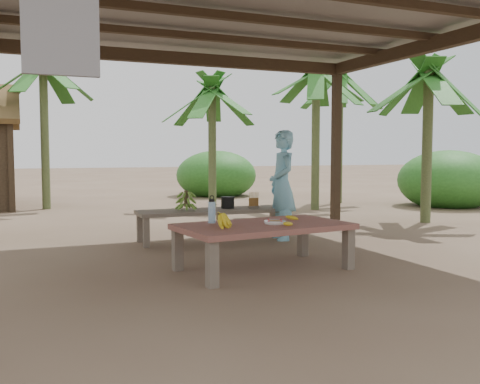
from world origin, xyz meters
name	(u,v)px	position (x,y,z in m)	size (l,w,h in m)	color
ground	(238,260)	(0.00, 0.00, 0.00)	(80.00, 80.00, 0.00)	brown
pavilion	(238,18)	(-0.01, -0.01, 2.78)	(6.60, 5.60, 2.95)	black
work_table	(264,230)	(0.05, -0.59, 0.43)	(1.90, 1.20, 0.50)	brown
bench	(214,213)	(0.22, 1.45, 0.39)	(2.21, 0.65, 0.45)	brown
ripe_banana_bunch	(218,220)	(-0.50, -0.67, 0.58)	(0.27, 0.23, 0.16)	yellow
plate	(275,222)	(0.16, -0.63, 0.52)	(0.23, 0.23, 0.04)	white
loose_banana_front	(288,224)	(0.21, -0.84, 0.52)	(0.04, 0.17, 0.04)	yellow
loose_banana_side	(292,218)	(0.50, -0.39, 0.52)	(0.04, 0.16, 0.04)	yellow
water_flask	(212,211)	(-0.44, -0.31, 0.63)	(0.08, 0.08, 0.30)	#4190CB
green_banana_stalk	(186,200)	(-0.20, 1.46, 0.60)	(0.26, 0.26, 0.30)	#598C2D
cooking_pot	(228,203)	(0.44, 1.48, 0.53)	(0.19, 0.19, 0.16)	black
skewer_rack	(254,200)	(0.81, 1.38, 0.57)	(0.18, 0.08, 0.24)	#A57F47
woman	(282,185)	(1.15, 1.14, 0.79)	(0.58, 0.38, 1.58)	#72BBD8
banana_plant_ne	(316,82)	(3.68, 4.50, 2.79)	(1.80, 1.80, 3.29)	#596638
banana_plant_n	(212,100)	(1.74, 5.80, 2.45)	(1.80, 1.80, 2.94)	#596638
banana_plant_nw	(43,74)	(-1.80, 6.93, 2.98)	(1.80, 1.80, 3.48)	#596638
banana_plant_e	(429,87)	(4.42, 1.84, 2.43)	(1.80, 1.80, 2.91)	#596638
banana_plant_far	(340,86)	(5.04, 5.66, 2.90)	(1.80, 1.80, 3.40)	#596638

